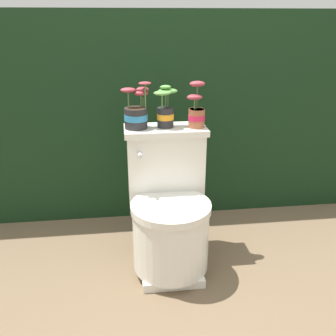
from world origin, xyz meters
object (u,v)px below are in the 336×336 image
(potted_plant_midleft, at_px, (165,110))
(toilet, at_px, (169,211))
(potted_plant_left, at_px, (136,113))
(potted_plant_middle, at_px, (197,112))

(potted_plant_midleft, bearing_deg, toilet, -90.66)
(toilet, xyz_separation_m, potted_plant_left, (-0.14, 0.15, 0.47))
(toilet, bearing_deg, potted_plant_middle, 39.94)
(potted_plant_middle, bearing_deg, potted_plant_midleft, 169.56)
(potted_plant_midleft, height_order, potted_plant_middle, potted_plant_middle)
(potted_plant_midleft, relative_size, potted_plant_middle, 0.91)
(potted_plant_left, bearing_deg, toilet, -46.59)
(toilet, distance_m, potted_plant_midleft, 0.50)
(potted_plant_left, distance_m, potted_plant_midleft, 0.14)
(toilet, distance_m, potted_plant_middle, 0.51)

